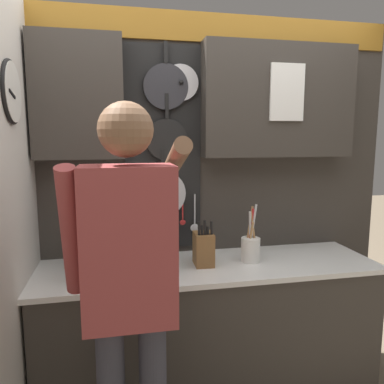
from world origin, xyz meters
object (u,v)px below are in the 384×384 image
object	(u,v)px
microwave	(126,247)
person	(129,276)
knife_block	(204,248)
utensil_crock	(251,247)

from	to	relation	value
microwave	person	xyz separation A→B (m)	(-0.01, -0.58, 0.05)
microwave	knife_block	world-z (taller)	knife_block
utensil_crock	person	xyz separation A→B (m)	(-0.76, -0.58, 0.10)
microwave	person	distance (m)	0.58
knife_block	microwave	bearing A→B (deg)	-179.92
microwave	knife_block	size ratio (longest dim) A/B	1.93
microwave	person	bearing A→B (deg)	-90.51
microwave	knife_block	bearing A→B (deg)	0.08
microwave	utensil_crock	size ratio (longest dim) A/B	1.51
microwave	utensil_crock	bearing A→B (deg)	0.14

